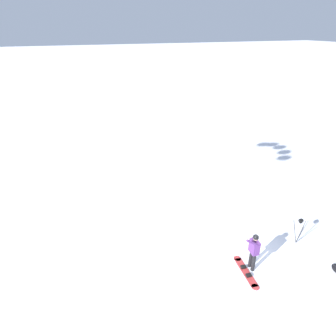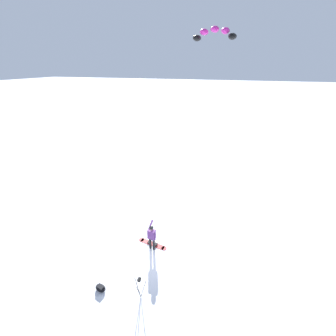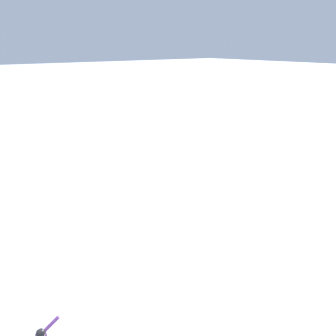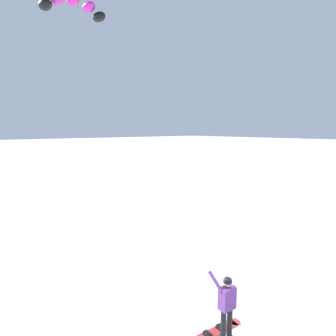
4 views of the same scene
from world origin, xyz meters
The scene contains 6 objects.
ground_plane centered at (0.00, 0.00, 0.00)m, with size 300.00×300.00×0.00m, color white.
snowboarder centered at (0.22, -0.54, 0.98)m, with size 0.47×0.67×1.65m.
snowboard centered at (0.34, -0.84, 0.02)m, with size 1.78×0.50×0.10m.
traction_kite centered at (-0.88, -11.61, 11.51)m, with size 3.45×1.46×0.97m.
gear_bag_large centered at (1.59, 2.47, 0.13)m, with size 0.60×0.45×0.24m.
camera_tripod centered at (-0.31, 2.22, 0.89)m, with size 0.56×0.43×1.23m.
Camera 2 is at (-3.28, 7.47, 9.37)m, focal length 22.52 mm.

